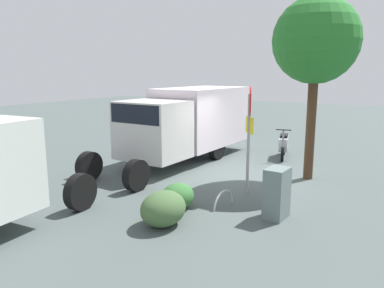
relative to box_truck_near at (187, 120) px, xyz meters
name	(u,v)px	position (x,y,z in m)	size (l,w,h in m)	color
ground_plane	(238,175)	(1.06, 2.55, -1.52)	(60.00, 60.00, 0.00)	#475250
box_truck_near	(187,120)	(0.00, 0.00, 0.00)	(7.59, 2.57, 2.67)	black
motorcycle	(283,144)	(-2.11, 3.09, -1.00)	(1.78, 0.71, 1.20)	black
stop_sign	(249,123)	(2.63, 3.49, 0.40)	(0.71, 0.33, 2.90)	#9E9EA3
street_tree	(316,42)	(0.37, 4.60, 2.62)	(2.54, 2.54, 5.46)	#47301E
utility_cabinet	(277,193)	(3.99, 4.72, -0.94)	(0.63, 0.44, 1.16)	slate
bike_rack_hoop	(223,207)	(3.95, 3.38, -1.52)	(0.85, 0.85, 0.05)	#B7B7BC
shrub_near_sign	(178,196)	(4.62, 2.47, -1.21)	(0.92, 0.75, 0.63)	#346A32
shrub_mid_verge	(163,208)	(5.63, 2.74, -1.14)	(1.12, 0.92, 0.76)	#436137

